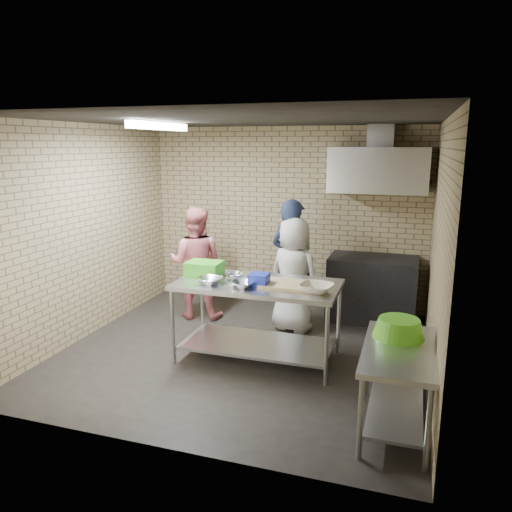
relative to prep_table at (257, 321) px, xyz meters
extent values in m
plane|color=black|center=(-0.22, 0.11, -0.46)|extent=(4.20, 4.20, 0.00)
plane|color=black|center=(-0.22, 0.11, 2.24)|extent=(4.20, 4.20, 0.00)
cube|color=#9A8860|center=(-0.22, 2.11, 0.89)|extent=(4.20, 0.06, 2.70)
cube|color=#9A8860|center=(-0.22, -1.89, 0.89)|extent=(4.20, 0.06, 2.70)
cube|color=#9A8860|center=(-2.32, 0.11, 0.89)|extent=(0.06, 4.00, 2.70)
cube|color=#9A8860|center=(1.88, 0.11, 0.89)|extent=(0.06, 4.00, 2.70)
cube|color=silver|center=(0.00, 0.00, 0.00)|extent=(1.84, 0.92, 0.92)
cube|color=silver|center=(1.58, -0.99, -0.08)|extent=(0.60, 1.20, 0.75)
cube|color=black|center=(1.13, 1.76, -0.01)|extent=(1.20, 0.70, 0.90)
cube|color=silver|center=(1.13, 1.81, 1.64)|extent=(1.30, 0.60, 0.60)
cube|color=#A5A8AD|center=(1.13, 1.96, 2.09)|extent=(0.35, 0.30, 0.30)
cube|color=#3F2B19|center=(1.43, 2.00, 1.46)|extent=(0.80, 0.20, 0.04)
cube|color=white|center=(-1.22, 0.11, 2.18)|extent=(0.10, 1.25, 0.08)
cube|color=green|center=(-0.70, 0.12, 0.54)|extent=(0.41, 0.31, 0.16)
cube|color=#192CC1|center=(0.05, -0.10, 0.53)|extent=(0.20, 0.20, 0.13)
cube|color=tan|center=(0.35, -0.02, 0.47)|extent=(0.56, 0.43, 0.03)
imported|color=silver|center=(-0.50, -0.20, 0.49)|extent=(0.33, 0.33, 0.07)
imported|color=silver|center=(-0.30, 0.05, 0.49)|extent=(0.25, 0.25, 0.07)
imported|color=#B0B1B7|center=(-0.10, -0.22, 0.49)|extent=(0.31, 0.31, 0.06)
imported|color=beige|center=(0.70, -0.15, 0.50)|extent=(0.41, 0.41, 0.09)
cylinder|color=#B22619|center=(1.18, 2.00, 1.57)|extent=(0.07, 0.07, 0.18)
cylinder|color=green|center=(1.58, 2.00, 1.56)|extent=(0.06, 0.06, 0.15)
imported|color=black|center=(0.10, 1.20, 0.41)|extent=(0.74, 0.61, 1.74)
imported|color=#DE757D|center=(-1.28, 1.11, 0.34)|extent=(0.86, 0.72, 1.59)
imported|color=silver|center=(0.18, 1.01, 0.30)|extent=(0.86, 0.71, 1.52)
camera|label=1|loc=(1.62, -5.08, 1.98)|focal=34.56mm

